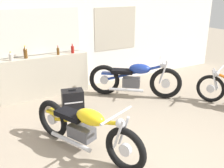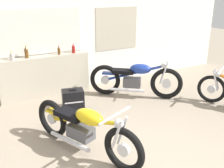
{
  "view_description": "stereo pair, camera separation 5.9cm",
  "coord_description": "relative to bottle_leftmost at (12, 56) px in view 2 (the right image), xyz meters",
  "views": [
    {
      "loc": [
        -1.73,
        -2.08,
        2.28
      ],
      "look_at": [
        0.42,
        1.72,
        0.7
      ],
      "focal_mm": 42.0,
      "sensor_mm": 36.0,
      "label": 1
    },
    {
      "loc": [
        -1.68,
        -2.1,
        2.28
      ],
      "look_at": [
        0.42,
        1.72,
        0.7
      ],
      "focal_mm": 42.0,
      "sensor_mm": 36.0,
      "label": 2
    }
  ],
  "objects": [
    {
      "name": "motorcycle_yellow",
      "position": [
        0.53,
        -2.41,
        -0.61
      ],
      "size": [
        0.97,
        1.93,
        0.79
      ],
      "color": "black",
      "rests_on": "ground_plane"
    },
    {
      "name": "hard_case_black",
      "position": [
        0.91,
        -0.95,
        -0.79
      ],
      "size": [
        0.48,
        0.37,
        0.44
      ],
      "color": "black",
      "rests_on": "ground_plane"
    },
    {
      "name": "bottle_center",
      "position": [
        0.99,
        0.0,
        0.01
      ],
      "size": [
        0.06,
        0.06,
        0.2
      ],
      "color": "#5B3814",
      "rests_on": "sill_counter"
    },
    {
      "name": "bottle_left_center",
      "position": [
        0.3,
        0.04,
        0.04
      ],
      "size": [
        0.08,
        0.08,
        0.27
      ],
      "color": "#5B3814",
      "rests_on": "sill_counter"
    },
    {
      "name": "sill_counter",
      "position": [
        0.65,
        0.04,
        -0.54
      ],
      "size": [
        1.99,
        0.28,
        0.92
      ],
      "color": "#B7AD99",
      "rests_on": "ground_plane"
    },
    {
      "name": "bottle_right_center",
      "position": [
        1.33,
        -0.01,
        0.01
      ],
      "size": [
        0.07,
        0.07,
        0.21
      ],
      "color": "maroon",
      "rests_on": "sill_counter"
    },
    {
      "name": "bottle_leftmost",
      "position": [
        0.0,
        0.0,
        0.0
      ],
      "size": [
        0.08,
        0.08,
        0.18
      ],
      "color": "#B7B2A8",
      "rests_on": "sill_counter"
    },
    {
      "name": "motorcycle_blue",
      "position": [
        2.37,
        -0.98,
        -0.58
      ],
      "size": [
        1.65,
        1.39,
        0.87
      ],
      "color": "black",
      "rests_on": "ground_plane"
    },
    {
      "name": "wall_back",
      "position": [
        0.95,
        0.22,
        0.4
      ],
      "size": [
        10.0,
        0.07,
        2.8
      ],
      "color": "silver",
      "rests_on": "ground_plane"
    }
  ]
}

